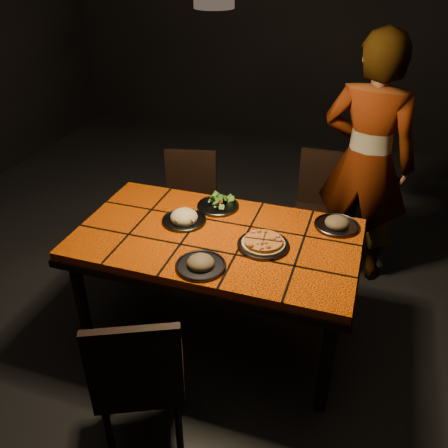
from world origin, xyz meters
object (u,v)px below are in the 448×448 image
(dining_table, at_px, (217,247))
(chair_far_left, at_px, (190,200))
(diner, at_px, (366,163))
(plate_pasta, at_px, (184,218))
(chair_far_right, at_px, (322,203))
(plate_pizza, at_px, (263,244))
(chair_near, at_px, (139,375))

(dining_table, bearing_deg, chair_far_left, 122.00)
(dining_table, distance_m, diner, 1.26)
(diner, xyz_separation_m, plate_pasta, (-0.98, -0.91, -0.11))
(chair_far_left, distance_m, chair_far_right, 0.99)
(diner, bearing_deg, plate_pasta, 53.42)
(chair_far_left, bearing_deg, plate_pizza, -58.82)
(diner, bearing_deg, chair_near, 76.71)
(chair_far_left, height_order, chair_far_right, chair_far_right)
(chair_near, height_order, chair_far_right, chair_near)
(chair_near, relative_size, chair_far_right, 1.01)
(chair_far_left, bearing_deg, diner, -2.76)
(plate_pizza, bearing_deg, dining_table, 175.02)
(plate_pizza, bearing_deg, chair_far_right, 79.34)
(chair_far_left, height_order, plate_pasta, chair_far_left)
(dining_table, xyz_separation_m, diner, (0.74, 0.99, 0.21))
(diner, bearing_deg, chair_far_right, 4.32)
(chair_far_right, relative_size, plate_pizza, 3.06)
(chair_far_right, xyz_separation_m, plate_pizza, (-0.20, -1.04, 0.26))
(diner, relative_size, plate_pasta, 6.67)
(chair_far_left, relative_size, diner, 0.48)
(chair_far_right, distance_m, plate_pasta, 1.21)
(chair_far_left, bearing_deg, chair_far_right, 1.48)
(plate_pizza, relative_size, plate_pasta, 1.09)
(diner, xyz_separation_m, plate_pizza, (-0.46, -1.01, -0.12))
(plate_pasta, bearing_deg, chair_far_right, 52.86)
(chair_near, xyz_separation_m, diner, (0.82, 1.86, 0.37))
(dining_table, xyz_separation_m, chair_near, (-0.07, -0.86, -0.16))
(chair_far_left, bearing_deg, plate_pasta, -82.44)
(chair_near, height_order, chair_far_left, chair_near)
(chair_far_right, height_order, plate_pizza, chair_far_right)
(dining_table, distance_m, plate_pasta, 0.27)
(chair_far_right, distance_m, plate_pizza, 1.09)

